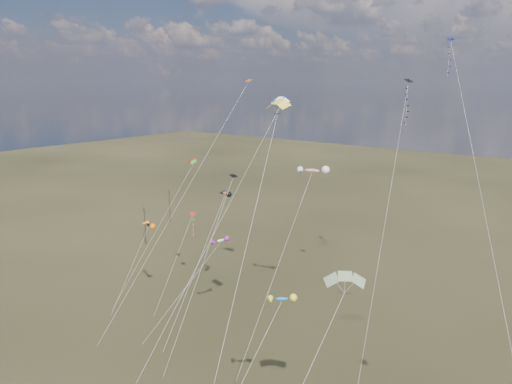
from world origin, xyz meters
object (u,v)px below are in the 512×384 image
Objects in this scene: utility_pole_far at (170,205)px; parafoil_yellow at (277,103)px; diamond_black_high at (404,119)px; novelty_black_orange at (149,225)px; utility_pole_near at (145,226)px.

parafoil_yellow is at bearing -32.09° from utility_pole_far.
parafoil_yellow is at bearing -106.22° from diamond_black_high.
novelty_black_orange reaches higher than utility_pole_far.
diamond_black_high reaches higher than parafoil_yellow.
diamond_black_high is at bearing -1.44° from utility_pole_near.
utility_pole_near is at bearing 178.56° from diamond_black_high.
utility_pole_far is at bearing 165.85° from diamond_black_high.
diamond_black_high is 38.35m from novelty_black_orange.
diamond_black_high is (52.77, -1.33, 24.30)m from utility_pole_near.
utility_pole_near is 0.24× the size of diamond_black_high.
utility_pole_far is 42.74m from novelty_black_orange.
utility_pole_near is 16.12m from utility_pole_far.
novelty_black_orange is (21.22, -16.08, 8.24)m from utility_pole_near.
parafoil_yellow is (55.17, -34.59, 26.65)m from utility_pole_far.
novelty_black_orange is at bearing -37.14° from utility_pole_near.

